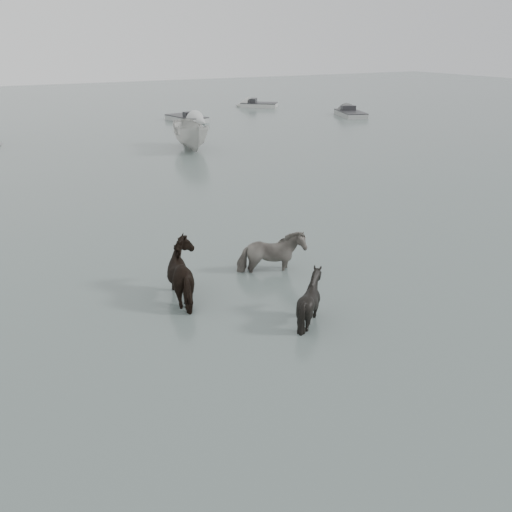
{
  "coord_description": "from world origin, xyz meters",
  "views": [
    {
      "loc": [
        -6.38,
        -10.91,
        5.89
      ],
      "look_at": [
        -0.35,
        0.22,
        1.0
      ],
      "focal_mm": 40.0,
      "sensor_mm": 36.0,
      "label": 1
    }
  ],
  "objects": [
    {
      "name": "ground",
      "position": [
        0.0,
        0.0,
        0.0
      ],
      "size": [
        140.0,
        140.0,
        0.0
      ],
      "primitive_type": "plane",
      "color": "#4E5D58",
      "rests_on": "ground"
    },
    {
      "name": "skiff_port",
      "position": [
        21.98,
        25.85,
        0.38
      ],
      "size": [
        3.19,
        5.39,
        0.75
      ],
      "primitive_type": null,
      "rotation": [
        0.0,
        0.0,
        1.24
      ],
      "color": "#979997",
      "rests_on": "ground"
    },
    {
      "name": "boat_small",
      "position": [
        5.6,
        18.77,
        0.86
      ],
      "size": [
        2.44,
        4.67,
        1.72
      ],
      "primitive_type": "imported",
      "rotation": [
        0.0,
        0.0,
        -0.18
      ],
      "color": "#B7B7B2",
      "rests_on": "ground"
    },
    {
      "name": "pony_black",
      "position": [
        0.07,
        -1.51,
        0.68
      ],
      "size": [
        1.25,
        1.12,
        1.36
      ],
      "primitive_type": "imported",
      "rotation": [
        0.0,
        0.0,
        1.59
      ],
      "color": "black",
      "rests_on": "ground"
    },
    {
      "name": "pony_dark",
      "position": [
        -1.79,
        0.9,
        0.83
      ],
      "size": [
        1.83,
        1.99,
        1.67
      ],
      "primitive_type": "imported",
      "rotation": [
        0.0,
        0.0,
        1.86
      ],
      "color": "black",
      "rests_on": "ground"
    },
    {
      "name": "skiff_star",
      "position": [
        18.62,
        34.69,
        0.38
      ],
      "size": [
        4.37,
        3.9,
        0.75
      ],
      "primitive_type": null,
      "rotation": [
        0.0,
        0.0,
        2.48
      ],
      "color": "#BBBCB7",
      "rests_on": "ground"
    },
    {
      "name": "skiff_mid",
      "position": [
        9.58,
        29.41,
        0.38
      ],
      "size": [
        2.46,
        5.24,
        0.75
      ],
      "primitive_type": null,
      "rotation": [
        0.0,
        0.0,
        -1.39
      ],
      "color": "#A7AAA7",
      "rests_on": "ground"
    },
    {
      "name": "pony_pinto",
      "position": [
        0.67,
        1.27,
        0.75
      ],
      "size": [
        1.94,
        1.29,
        1.51
      ],
      "primitive_type": "imported",
      "rotation": [
        0.0,
        0.0,
        1.28
      ],
      "color": "black",
      "rests_on": "ground"
    }
  ]
}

